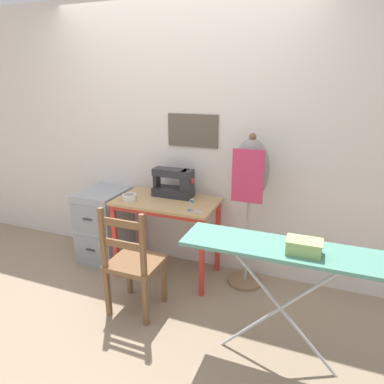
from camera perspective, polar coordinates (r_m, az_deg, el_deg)
name	(u,v)px	position (r m, az deg, el deg)	size (l,w,h in m)	color
ground_plane	(156,287)	(3.28, -6.05, -15.47)	(14.00, 14.00, 0.00)	gray
wall_back	(180,139)	(3.32, -1.97, 8.87)	(10.00, 0.07, 2.55)	silver
sewing_table	(166,212)	(3.18, -4.32, -3.35)	(0.94, 0.54, 0.76)	tan
sewing_machine	(175,184)	(3.22, -2.85, 1.38)	(0.39, 0.17, 0.29)	#28282D
fabric_bowl	(129,197)	(3.18, -10.40, -0.87)	(0.13, 0.13, 0.06)	silver
scissors	(192,211)	(2.89, 0.08, -3.15)	(0.14, 0.05, 0.01)	silver
thread_spool_near_machine	(192,201)	(3.08, -0.03, -1.50)	(0.03, 0.03, 0.03)	#2875C1
wooden_chair	(133,263)	(2.79, -9.77, -11.65)	(0.40, 0.38, 0.92)	brown
filing_cabinet	(105,225)	(3.70, -14.35, -5.33)	(0.42, 0.53, 0.74)	#93999E
dress_form	(250,180)	(2.95, 9.69, 1.97)	(0.32, 0.32, 1.40)	#846647
ironing_board	(286,254)	(2.19, 15.33, -9.96)	(1.27, 0.34, 0.85)	#518E7A
storage_box	(304,247)	(2.11, 18.15, -8.64)	(0.20, 0.13, 0.09)	#8EB266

